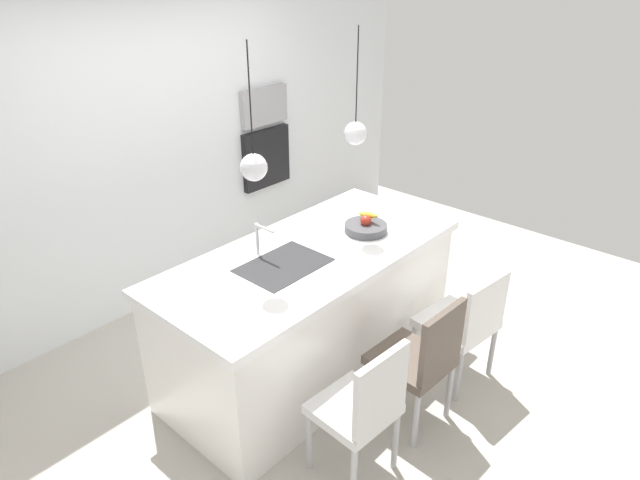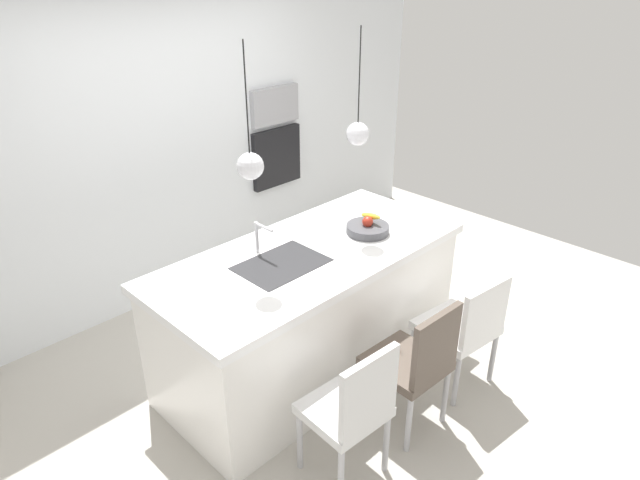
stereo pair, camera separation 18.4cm
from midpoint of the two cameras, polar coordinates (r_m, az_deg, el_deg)
name	(u,v)px [view 1 (the left image)]	position (r m, az deg, el deg)	size (l,w,h in m)	color
floor	(311,364)	(4.27, -2.18, -12.49)	(6.60, 6.60, 0.00)	#BCB7AD
back_wall	(161,150)	(4.83, -16.94, 8.71)	(6.00, 0.10, 2.60)	white
kitchen_island	(311,310)	(3.99, -2.29, -7.19)	(2.20, 1.00, 0.95)	white
sink_basin	(284,266)	(3.60, -5.18, -2.66)	(0.56, 0.40, 0.02)	#2D2D30
faucet	(260,235)	(3.67, -7.57, 0.45)	(0.02, 0.17, 0.22)	silver
fruit_bowl	(366,227)	(4.01, 3.38, 1.35)	(0.31, 0.31, 0.15)	#4C4C51
microwave	(263,106)	(5.35, -6.80, 13.39)	(0.54, 0.08, 0.34)	#9E9EA3
oven	(266,158)	(5.48, -6.52, 8.30)	(0.56, 0.08, 0.56)	black
chair_near	(363,406)	(3.19, 2.65, -16.57)	(0.44, 0.43, 0.92)	silver
chair_middle	(420,358)	(3.54, 8.67, -11.77)	(0.44, 0.47, 0.92)	brown
chair_far	(465,321)	(3.96, 13.21, -8.04)	(0.51, 0.50, 0.86)	white
pendant_light_left	(254,167)	(3.18, -8.42, 7.37)	(0.16, 0.16, 0.76)	silver
pendant_light_right	(355,133)	(3.80, 2.22, 10.83)	(0.16, 0.16, 0.76)	silver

